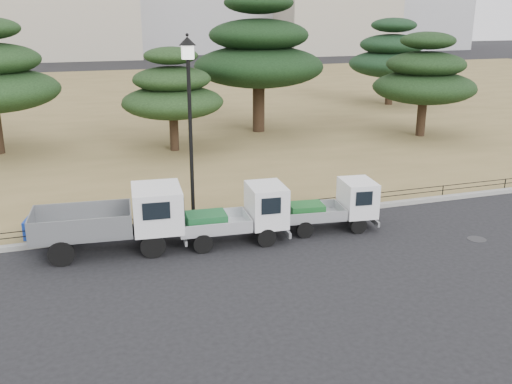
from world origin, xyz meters
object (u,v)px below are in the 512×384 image
object	(u,v)px
truck_kei_front	(241,214)
truck_kei_rear	(335,206)
truck_large	(118,217)
street_lamp	(189,101)
tarp_pile	(48,225)

from	to	relation	value
truck_kei_front	truck_kei_rear	bearing A→B (deg)	4.77
truck_large	street_lamp	world-z (taller)	street_lamp
truck_kei_front	truck_kei_rear	size ratio (longest dim) A/B	1.07
truck_kei_front	tarp_pile	bearing A→B (deg)	164.62
tarp_pile	truck_kei_front	bearing A→B (deg)	-19.25
street_lamp	truck_kei_front	bearing A→B (deg)	-57.10
truck_large	truck_kei_front	xyz separation A→B (m)	(3.77, -0.46, -0.18)
truck_large	tarp_pile	size ratio (longest dim) A/B	3.16
truck_kei_front	truck_kei_rear	xyz separation A→B (m)	(3.34, 0.05, -0.08)
truck_large	truck_kei_front	bearing A→B (deg)	-1.88
truck_large	truck_kei_rear	size ratio (longest dim) A/B	1.40
truck_large	truck_kei_rear	xyz separation A→B (m)	(7.11, -0.41, -0.26)
truck_large	truck_kei_rear	world-z (taller)	truck_large
truck_kei_rear	street_lamp	bearing A→B (deg)	165.43
truck_large	street_lamp	size ratio (longest dim) A/B	0.75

